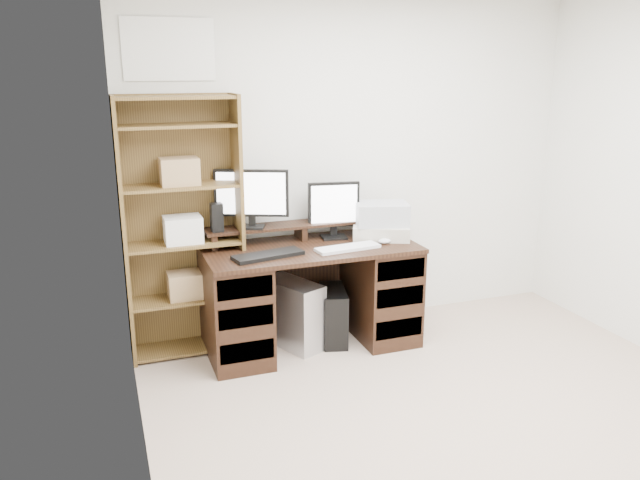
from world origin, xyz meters
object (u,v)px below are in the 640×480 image
desk (310,294)px  bookshelf (182,226)px  monitor_small (334,208)px  tower_silver (293,313)px  monitor_wide (251,195)px  printer (381,231)px  tower_black (333,315)px

desk → bookshelf: (-0.85, 0.21, 0.53)m
monitor_small → tower_silver: (-0.36, -0.12, -0.73)m
monitor_wide → printer: monitor_wide is taller
monitor_wide → printer: size_ratio=1.21×
printer → bookshelf: size_ratio=0.23×
bookshelf → monitor_wide: bearing=-1.8°
monitor_small → bookshelf: bearing=-174.9°
tower_black → tower_silver: bearing=-171.9°
tower_silver → tower_black: size_ratio=1.13×
desk → bookshelf: 1.02m
monitor_small → printer: 0.39m
printer → bookshelf: bearing=-163.0°
desk → bookshelf: size_ratio=0.83×
bookshelf → desk: bearing=-14.1°
monitor_wide → tower_black: bearing=3.1°
monitor_wide → printer: (0.93, -0.16, -0.30)m
printer → tower_black: bearing=-150.7°
monitor_wide → monitor_small: 0.62m
monitor_small → monitor_wide: bearing=-176.0°
monitor_small → tower_black: (-0.06, -0.15, -0.78)m
desk → printer: (0.57, 0.03, 0.41)m
bookshelf → tower_black: bearing=-11.7°
desk → printer: size_ratio=3.68×
tower_black → bookshelf: bearing=-177.6°
desk → tower_black: bearing=-0.1°
monitor_wide → printer: 0.99m
monitor_small → tower_silver: monitor_small is taller
monitor_wide → printer: bearing=13.1°
printer → tower_silver: bearing=-155.6°
desk → tower_silver: size_ratio=3.07×
tower_silver → bookshelf: 1.01m
desk → monitor_wide: (-0.36, 0.20, 0.71)m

